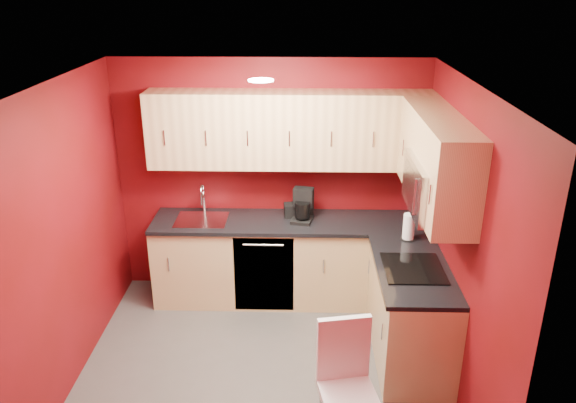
{
  "coord_description": "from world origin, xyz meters",
  "views": [
    {
      "loc": [
        0.32,
        -4.04,
        3.24
      ],
      "look_at": [
        0.2,
        0.55,
        1.38
      ],
      "focal_mm": 35.0,
      "sensor_mm": 36.0,
      "label": 1
    }
  ],
  "objects_px": {
    "napkin_holder": "(291,210)",
    "microwave": "(435,187)",
    "coffee_maker": "(302,206)",
    "dining_chair": "(349,390)",
    "sink": "(202,216)",
    "paper_towel": "(409,227)"
  },
  "relations": [
    {
      "from": "napkin_holder",
      "to": "paper_towel",
      "type": "bearing_deg",
      "value": -24.33
    },
    {
      "from": "coffee_maker",
      "to": "dining_chair",
      "type": "distance_m",
      "value": 2.12
    },
    {
      "from": "coffee_maker",
      "to": "napkin_holder",
      "type": "height_order",
      "value": "coffee_maker"
    },
    {
      "from": "coffee_maker",
      "to": "paper_towel",
      "type": "height_order",
      "value": "coffee_maker"
    },
    {
      "from": "coffee_maker",
      "to": "paper_towel",
      "type": "bearing_deg",
      "value": -9.73
    },
    {
      "from": "microwave",
      "to": "napkin_holder",
      "type": "distance_m",
      "value": 1.75
    },
    {
      "from": "microwave",
      "to": "sink",
      "type": "xyz_separation_m",
      "value": [
        -2.09,
        1.0,
        -0.72
      ]
    },
    {
      "from": "sink",
      "to": "dining_chair",
      "type": "distance_m",
      "value": 2.49
    },
    {
      "from": "napkin_holder",
      "to": "microwave",
      "type": "bearing_deg",
      "value": -42.77
    },
    {
      "from": "sink",
      "to": "paper_towel",
      "type": "bearing_deg",
      "value": -11.59
    },
    {
      "from": "sink",
      "to": "paper_towel",
      "type": "height_order",
      "value": "sink"
    },
    {
      "from": "coffee_maker",
      "to": "dining_chair",
      "type": "xyz_separation_m",
      "value": [
        0.34,
        -2.0,
        -0.59
      ]
    },
    {
      "from": "paper_towel",
      "to": "dining_chair",
      "type": "bearing_deg",
      "value": -112.38
    },
    {
      "from": "dining_chair",
      "to": "sink",
      "type": "bearing_deg",
      "value": 113.4
    },
    {
      "from": "coffee_maker",
      "to": "dining_chair",
      "type": "height_order",
      "value": "coffee_maker"
    },
    {
      "from": "napkin_holder",
      "to": "paper_towel",
      "type": "relative_size",
      "value": 0.56
    },
    {
      "from": "napkin_holder",
      "to": "dining_chair",
      "type": "bearing_deg",
      "value": -77.75
    },
    {
      "from": "dining_chair",
      "to": "coffee_maker",
      "type": "bearing_deg",
      "value": 89.02
    },
    {
      "from": "napkin_holder",
      "to": "paper_towel",
      "type": "distance_m",
      "value": 1.23
    },
    {
      "from": "napkin_holder",
      "to": "dining_chair",
      "type": "relative_size",
      "value": 0.14
    },
    {
      "from": "microwave",
      "to": "napkin_holder",
      "type": "xyz_separation_m",
      "value": [
        -1.18,
        1.09,
        -0.68
      ]
    },
    {
      "from": "microwave",
      "to": "paper_towel",
      "type": "relative_size",
      "value": 3.01
    }
  ]
}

